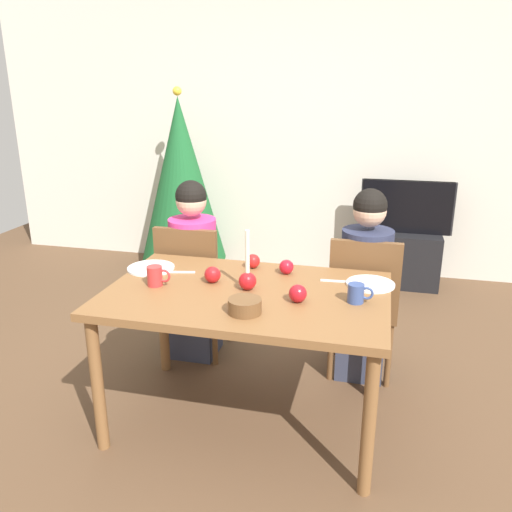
{
  "coord_description": "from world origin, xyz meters",
  "views": [
    {
      "loc": [
        0.63,
        -2.33,
        1.73
      ],
      "look_at": [
        0.0,
        0.2,
        0.87
      ],
      "focal_mm": 36.66,
      "sensor_mm": 36.0,
      "label": 1
    }
  ],
  "objects_px": {
    "plate_right": "(370,284)",
    "dining_table": "(246,306)",
    "tv": "(407,207)",
    "apple_near_candle": "(298,293)",
    "christmas_tree": "(181,180)",
    "person_left_child": "(194,273)",
    "tv_stand": "(402,258)",
    "person_right_child": "(364,288)",
    "plate_left": "(151,268)",
    "apple_by_left_plate": "(213,275)",
    "candle_centerpiece": "(247,277)",
    "mug_left": "(155,276)",
    "mug_right": "(357,293)",
    "chair_right": "(363,299)",
    "bowl_walnuts": "(245,306)",
    "chair_left": "(193,283)",
    "apple_by_right_mug": "(286,267)",
    "apple_far_edge": "(253,261)"
  },
  "relations": [
    {
      "from": "christmas_tree",
      "to": "apple_near_candle",
      "type": "bearing_deg",
      "value": -56.58
    },
    {
      "from": "chair_left",
      "to": "tv",
      "type": "height_order",
      "value": "tv"
    },
    {
      "from": "dining_table",
      "to": "mug_left",
      "type": "relative_size",
      "value": 11.23
    },
    {
      "from": "person_right_child",
      "to": "bowl_walnuts",
      "type": "xyz_separation_m",
      "value": [
        -0.5,
        -0.89,
        0.21
      ]
    },
    {
      "from": "tv",
      "to": "apple_by_left_plate",
      "type": "height_order",
      "value": "tv"
    },
    {
      "from": "bowl_walnuts",
      "to": "mug_left",
      "type": "bearing_deg",
      "value": 158.02
    },
    {
      "from": "chair_left",
      "to": "bowl_walnuts",
      "type": "relative_size",
      "value": 5.89
    },
    {
      "from": "chair_right",
      "to": "christmas_tree",
      "type": "height_order",
      "value": "christmas_tree"
    },
    {
      "from": "mug_left",
      "to": "mug_right",
      "type": "bearing_deg",
      "value": 1.5
    },
    {
      "from": "apple_by_right_mug",
      "to": "christmas_tree",
      "type": "bearing_deg",
      "value": 125.9
    },
    {
      "from": "chair_right",
      "to": "mug_right",
      "type": "xyz_separation_m",
      "value": [
        -0.02,
        -0.62,
        0.28
      ]
    },
    {
      "from": "plate_left",
      "to": "bowl_walnuts",
      "type": "xyz_separation_m",
      "value": [
        0.66,
        -0.44,
        0.03
      ]
    },
    {
      "from": "apple_by_right_mug",
      "to": "apple_far_edge",
      "type": "relative_size",
      "value": 0.99
    },
    {
      "from": "apple_by_left_plate",
      "to": "candle_centerpiece",
      "type": "bearing_deg",
      "value": -14.3
    },
    {
      "from": "person_left_child",
      "to": "plate_right",
      "type": "height_order",
      "value": "person_left_child"
    },
    {
      "from": "mug_right",
      "to": "bowl_walnuts",
      "type": "distance_m",
      "value": 0.54
    },
    {
      "from": "plate_left",
      "to": "apple_by_left_plate",
      "type": "relative_size",
      "value": 3.03
    },
    {
      "from": "candle_centerpiece",
      "to": "tv_stand",
      "type": "bearing_deg",
      "value": 69.9
    },
    {
      "from": "christmas_tree",
      "to": "apple_far_edge",
      "type": "bearing_deg",
      "value": -57.68
    },
    {
      "from": "chair_left",
      "to": "apple_by_left_plate",
      "type": "relative_size",
      "value": 10.52
    },
    {
      "from": "chair_left",
      "to": "plate_left",
      "type": "relative_size",
      "value": 3.47
    },
    {
      "from": "person_right_child",
      "to": "christmas_tree",
      "type": "xyz_separation_m",
      "value": [
        -1.75,
        1.5,
        0.31
      ]
    },
    {
      "from": "person_left_child",
      "to": "apple_near_candle",
      "type": "distance_m",
      "value": 1.09
    },
    {
      "from": "person_left_child",
      "to": "plate_right",
      "type": "relative_size",
      "value": 4.75
    },
    {
      "from": "dining_table",
      "to": "chair_right",
      "type": "height_order",
      "value": "chair_right"
    },
    {
      "from": "chair_left",
      "to": "chair_right",
      "type": "relative_size",
      "value": 1.0
    },
    {
      "from": "plate_right",
      "to": "apple_by_left_plate",
      "type": "distance_m",
      "value": 0.81
    },
    {
      "from": "chair_right",
      "to": "mug_right",
      "type": "bearing_deg",
      "value": -91.73
    },
    {
      "from": "apple_near_candle",
      "to": "bowl_walnuts",
      "type": "bearing_deg",
      "value": -139.85
    },
    {
      "from": "person_right_child",
      "to": "tv_stand",
      "type": "height_order",
      "value": "person_right_child"
    },
    {
      "from": "chair_left",
      "to": "tv_stand",
      "type": "xyz_separation_m",
      "value": [
        1.35,
        1.69,
        -0.27
      ]
    },
    {
      "from": "plate_right",
      "to": "dining_table",
      "type": "bearing_deg",
      "value": -158.67
    },
    {
      "from": "person_left_child",
      "to": "tv_stand",
      "type": "distance_m",
      "value": 2.17
    },
    {
      "from": "bowl_walnuts",
      "to": "apple_by_right_mug",
      "type": "distance_m",
      "value": 0.55
    },
    {
      "from": "mug_right",
      "to": "chair_right",
      "type": "bearing_deg",
      "value": 88.27
    },
    {
      "from": "bowl_walnuts",
      "to": "apple_near_candle",
      "type": "bearing_deg",
      "value": 40.15
    },
    {
      "from": "christmas_tree",
      "to": "candle_centerpiece",
      "type": "distance_m",
      "value": 2.43
    },
    {
      "from": "person_right_child",
      "to": "plate_left",
      "type": "relative_size",
      "value": 4.52
    },
    {
      "from": "tv",
      "to": "candle_centerpiece",
      "type": "xyz_separation_m",
      "value": [
        -0.83,
        -2.28,
        0.1
      ]
    },
    {
      "from": "chair_left",
      "to": "plate_right",
      "type": "height_order",
      "value": "chair_left"
    },
    {
      "from": "chair_left",
      "to": "mug_left",
      "type": "bearing_deg",
      "value": -85.39
    },
    {
      "from": "plate_left",
      "to": "mug_left",
      "type": "bearing_deg",
      "value": -59.7
    },
    {
      "from": "person_right_child",
      "to": "candle_centerpiece",
      "type": "xyz_separation_m",
      "value": [
        -0.56,
        -0.62,
        0.25
      ]
    },
    {
      "from": "tv",
      "to": "apple_near_candle",
      "type": "xyz_separation_m",
      "value": [
        -0.56,
        -2.37,
        0.08
      ]
    },
    {
      "from": "apple_near_candle",
      "to": "mug_left",
      "type": "bearing_deg",
      "value": 177.27
    },
    {
      "from": "chair_left",
      "to": "plate_right",
      "type": "bearing_deg",
      "value": -18.54
    },
    {
      "from": "christmas_tree",
      "to": "mug_left",
      "type": "relative_size",
      "value": 13.7
    },
    {
      "from": "christmas_tree",
      "to": "plate_right",
      "type": "distance_m",
      "value": 2.62
    },
    {
      "from": "person_left_child",
      "to": "christmas_tree",
      "type": "relative_size",
      "value": 0.69
    },
    {
      "from": "dining_table",
      "to": "plate_left",
      "type": "xyz_separation_m",
      "value": [
        -0.6,
        0.19,
        0.09
      ]
    }
  ]
}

